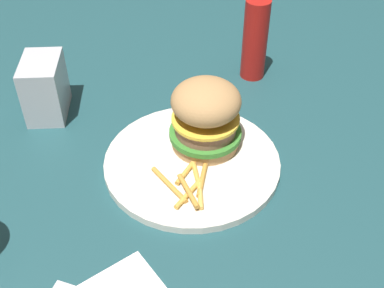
# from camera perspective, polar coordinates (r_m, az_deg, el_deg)

# --- Properties ---
(ground_plane) EXTENTS (1.60, 1.60, 0.00)m
(ground_plane) POSITION_cam_1_polar(r_m,az_deg,el_deg) (0.74, 0.22, -1.72)
(ground_plane) COLOR #1E474C
(plate) EXTENTS (0.26, 0.26, 0.01)m
(plate) POSITION_cam_1_polar(r_m,az_deg,el_deg) (0.72, 0.00, -2.15)
(plate) COLOR silver
(plate) RESTS_ON ground_plane
(sandwich) EXTENTS (0.11, 0.11, 0.11)m
(sandwich) POSITION_cam_1_polar(r_m,az_deg,el_deg) (0.71, 1.36, 3.48)
(sandwich) COLOR tan
(sandwich) RESTS_ON plate
(fries_pile) EXTENTS (0.11, 0.10, 0.01)m
(fries_pile) POSITION_cam_1_polar(r_m,az_deg,el_deg) (0.68, -0.26, -4.31)
(fries_pile) COLOR gold
(fries_pile) RESTS_ON plate
(napkin_dispenser) EXTENTS (0.11, 0.10, 0.10)m
(napkin_dispenser) POSITION_cam_1_polar(r_m,az_deg,el_deg) (0.83, -16.73, 6.28)
(napkin_dispenser) COLOR #B7BABF
(napkin_dispenser) RESTS_ON ground_plane
(ketchup_bottle) EXTENTS (0.04, 0.04, 0.15)m
(ketchup_bottle) POSITION_cam_1_polar(r_m,az_deg,el_deg) (0.89, 7.34, 11.94)
(ketchup_bottle) COLOR #B21914
(ketchup_bottle) RESTS_ON ground_plane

